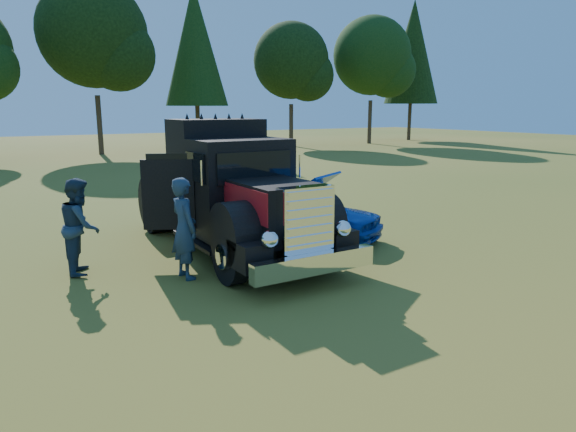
# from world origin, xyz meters

# --- Properties ---
(ground) EXTENTS (120.00, 120.00, 0.00)m
(ground) POSITION_xyz_m (0.00, 0.00, 0.00)
(ground) COLOR #3F5218
(ground) RESTS_ON ground
(diamond_t_truck) EXTENTS (3.27, 7.16, 3.00)m
(diamond_t_truck) POSITION_xyz_m (1.17, 1.97, 1.28)
(diamond_t_truck) COLOR black
(diamond_t_truck) RESTS_ON ground
(hotrod_coupe) EXTENTS (3.32, 4.30, 1.89)m
(hotrod_coupe) POSITION_xyz_m (3.21, 2.07, 0.68)
(hotrod_coupe) COLOR #0908BE
(hotrod_coupe) RESTS_ON ground
(spectator_near) EXTENTS (0.54, 0.76, 1.98)m
(spectator_near) POSITION_xyz_m (-0.47, 0.68, 0.99)
(spectator_near) COLOR #20274B
(spectator_near) RESTS_ON ground
(spectator_far) EXTENTS (0.94, 1.09, 1.92)m
(spectator_far) POSITION_xyz_m (-2.12, 2.08, 0.96)
(spectator_far) COLOR #223750
(spectator_far) RESTS_ON ground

